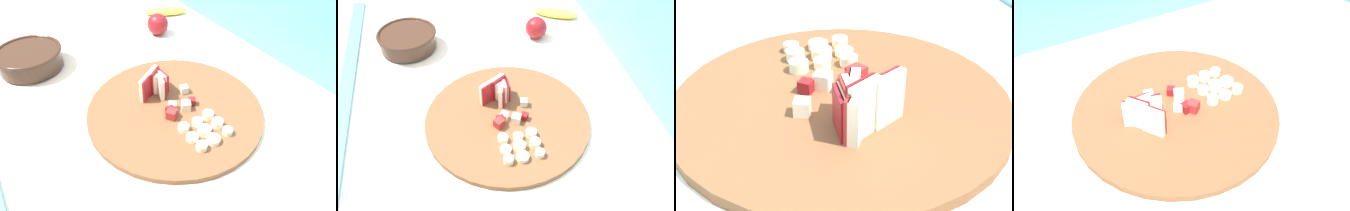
% 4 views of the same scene
% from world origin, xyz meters
% --- Properties ---
extents(tile_backsplash, '(2.40, 0.04, 1.35)m').
position_xyz_m(tile_backsplash, '(0.00, 0.42, 0.67)').
color(tile_backsplash, '#4C8EB2').
rests_on(tile_backsplash, ground).
extents(cutting_board, '(0.41, 0.41, 0.01)m').
position_xyz_m(cutting_board, '(-0.02, 0.03, 0.94)').
color(cutting_board, brown).
rests_on(cutting_board, tiled_countertop).
extents(apple_wedge_fan, '(0.08, 0.08, 0.06)m').
position_xyz_m(apple_wedge_fan, '(-0.09, 0.02, 0.97)').
color(apple_wedge_fan, maroon).
rests_on(apple_wedge_fan, cutting_board).
extents(apple_dice_pile, '(0.09, 0.10, 0.02)m').
position_xyz_m(apple_dice_pile, '(-0.01, 0.03, 0.96)').
color(apple_dice_pile, maroon).
rests_on(apple_dice_pile, cutting_board).
extents(banana_slice_rows, '(0.09, 0.10, 0.02)m').
position_xyz_m(banana_slice_rows, '(0.08, 0.04, 0.95)').
color(banana_slice_rows, '#F4EAC6').
rests_on(banana_slice_rows, cutting_board).
extents(ceramic_bowl, '(0.18, 0.18, 0.06)m').
position_xyz_m(ceramic_bowl, '(-0.39, -0.21, 0.97)').
color(ceramic_bowl, '#382319').
rests_on(ceramic_bowl, tiled_countertop).
extents(banana_peel, '(0.12, 0.16, 0.03)m').
position_xyz_m(banana_peel, '(-0.48, 0.30, 0.94)').
color(banana_peel, gold).
rests_on(banana_peel, tiled_countertop).
extents(whole_apple, '(0.07, 0.07, 0.07)m').
position_xyz_m(whole_apple, '(-0.37, 0.19, 0.97)').
color(whole_apple, maroon).
rests_on(whole_apple, tiled_countertop).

